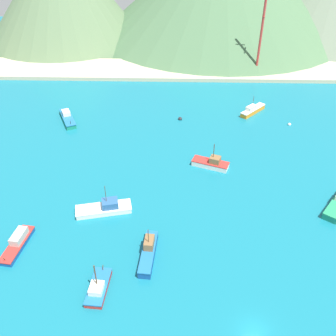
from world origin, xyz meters
The scene contains 12 objects.
ground centered at (0.00, 30.00, -0.25)m, with size 260.00×280.00×0.50m.
fishing_boat_0 centered at (-39.91, 59.27, 0.80)m, with size 6.75×10.70×2.50m.
fishing_boat_1 centered at (9.74, 64.96, 0.92)m, with size 7.70×8.15×5.24m.
fishing_boat_2 centered at (-22.14, 6.13, 0.68)m, with size 3.13×6.97×5.75m.
fishing_boat_3 centered at (-15.13, 13.04, 0.98)m, with size 2.76×9.34×5.58m.
fishing_boat_4 centered at (-3.26, 38.95, 0.89)m, with size 8.39×5.34×5.82m.
fishing_boat_5 centered at (-23.99, 23.74, 0.80)m, with size 10.73×5.42×5.86m.
fishing_boat_7 centered at (-37.19, 14.64, 0.80)m, with size 3.42×8.81×2.18m.
buoy_0 centered at (18.41, 58.50, 0.14)m, with size 0.82×0.82×0.82m.
buoy_1 centered at (-10.09, 60.63, 0.19)m, with size 1.06×1.06×1.06m.
beach_strip centered at (0.00, 95.55, 0.60)m, with size 247.00×18.25×1.20m, color #C6B793.
radio_tower centered at (15.02, 92.31, 15.58)m, with size 3.05×2.44×30.55m.
Camera 1 is at (-10.78, -28.82, 47.23)m, focal length 40.21 mm.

